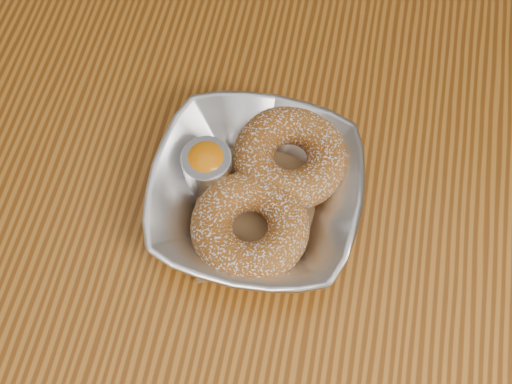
% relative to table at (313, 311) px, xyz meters
% --- Properties ---
extents(ground_plane, '(4.00, 4.00, 0.00)m').
position_rel_table_xyz_m(ground_plane, '(0.00, 0.00, -0.65)').
color(ground_plane, '#565659').
rests_on(ground_plane, ground).
extents(table, '(1.20, 0.80, 0.75)m').
position_rel_table_xyz_m(table, '(0.00, 0.00, 0.00)').
color(table, '#8F5016').
rests_on(table, ground_plane).
extents(serving_bowl, '(0.21, 0.21, 0.05)m').
position_rel_table_xyz_m(serving_bowl, '(-0.08, 0.07, 0.12)').
color(serving_bowl, silver).
rests_on(serving_bowl, table).
extents(parchment, '(0.19, 0.19, 0.00)m').
position_rel_table_xyz_m(parchment, '(-0.08, 0.07, 0.11)').
color(parchment, olive).
rests_on(parchment, table).
extents(donut_back, '(0.14, 0.14, 0.04)m').
position_rel_table_xyz_m(donut_back, '(-0.05, 0.12, 0.13)').
color(donut_back, '#934E17').
rests_on(donut_back, parchment).
extents(donut_front, '(0.15, 0.15, 0.04)m').
position_rel_table_xyz_m(donut_front, '(-0.08, 0.04, 0.13)').
color(donut_front, '#934E17').
rests_on(donut_front, parchment).
extents(ramekin, '(0.05, 0.05, 0.05)m').
position_rel_table_xyz_m(ramekin, '(-0.13, 0.09, 0.14)').
color(ramekin, silver).
rests_on(ramekin, table).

